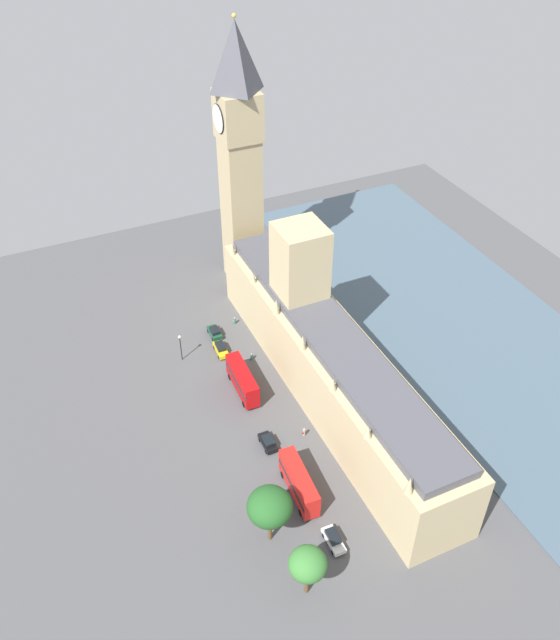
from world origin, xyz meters
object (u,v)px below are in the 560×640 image
car_yellow_cab_trailing (221,349)px  street_lamp_slot_12 (180,343)px  parliament_building (326,355)px  double_decker_bus_kerbside (299,482)px  pedestrian_opposite_hall (252,357)px  street_lamp_slot_11 (296,560)px  double_decker_bus_near_tower (242,380)px  car_black_leading (268,442)px  car_dark_green_corner (215,332)px  plane_tree_slot_10 (270,507)px  pedestrian_under_trees (304,432)px  plane_tree_midblock (308,564)px  pedestrian_far_end (235,321)px  car_white_by_river_gate (333,539)px  clock_tower (240,157)px

car_yellow_cab_trailing → street_lamp_slot_12: (7.27, -1.18, 3.17)m
parliament_building → double_decker_bus_kerbside: parliament_building is taller
pedestrian_opposite_hall → street_lamp_slot_11: street_lamp_slot_11 is taller
double_decker_bus_near_tower → car_black_leading: double_decker_bus_near_tower is taller
car_dark_green_corner → plane_tree_slot_10: 46.59m
double_decker_bus_kerbside → pedestrian_opposite_hall: 31.31m
pedestrian_under_trees → plane_tree_midblock: plane_tree_midblock is taller
pedestrian_far_end → plane_tree_midblock: 58.06m
plane_tree_midblock → car_white_by_river_gate: bearing=-143.8°
car_white_by_river_gate → pedestrian_far_end: bearing=-94.8°
car_dark_green_corner → car_white_by_river_gate: (0.63, 49.82, 0.00)m
double_decker_bus_near_tower → car_white_by_river_gate: 33.52m
car_black_leading → plane_tree_slot_10: size_ratio=0.42×
clock_tower → street_lamp_slot_12: size_ratio=9.36×
double_decker_bus_near_tower → street_lamp_slot_12: size_ratio=1.84×
car_white_by_river_gate → plane_tree_midblock: size_ratio=0.53×
pedestrian_far_end → car_black_leading: bearing=175.0°
clock_tower → car_yellow_cab_trailing: clock_tower is taller
clock_tower → pedestrian_opposite_hall: (9.14, 25.92, -27.11)m
car_yellow_cab_trailing → car_black_leading: 24.62m
plane_tree_midblock → plane_tree_slot_10: plane_tree_slot_10 is taller
pedestrian_under_trees → street_lamp_slot_11: size_ratio=0.24×
parliament_building → street_lamp_slot_11: (20.51, 30.81, -3.04)m
car_yellow_cab_trailing → plane_tree_slot_10: size_ratio=0.47×
plane_tree_slot_10 → car_dark_green_corner: bearing=-100.5°
parliament_building → double_decker_bus_near_tower: (13.36, -5.42, -5.19)m
clock_tower → plane_tree_midblock: bearing=74.1°
car_black_leading → plane_tree_midblock: 26.10m
double_decker_bus_near_tower → pedestrian_under_trees: size_ratio=6.26×
clock_tower → pedestrian_opposite_hall: size_ratio=35.86×
double_decker_bus_near_tower → street_lamp_slot_11: size_ratio=1.53×
parliament_building → clock_tower: size_ratio=1.27×
double_decker_bus_near_tower → pedestrian_under_trees: (-5.21, 13.84, -1.87)m
car_yellow_cab_trailing → car_white_by_river_gate: (-0.03, 44.66, -0.00)m
plane_tree_slot_10 → street_lamp_slot_11: 7.65m
clock_tower → car_black_leading: size_ratio=12.71×
car_dark_green_corner → pedestrian_opposite_hall: car_dark_green_corner is taller
car_white_by_river_gate → plane_tree_slot_10: plane_tree_slot_10 is taller
double_decker_bus_kerbside → street_lamp_slot_12: bearing=104.1°
pedestrian_far_end → double_decker_bus_kerbside: bearing=178.5°
double_decker_bus_kerbside → pedestrian_far_end: bearing=85.3°
car_yellow_cab_trailing → car_black_leading: same height
double_decker_bus_kerbside → plane_tree_slot_10: bearing=-139.7°
car_white_by_river_gate → pedestrian_far_end: (-5.53, -51.64, -0.20)m
car_dark_green_corner → pedestrian_opposite_hall: 10.14m
pedestrian_under_trees → street_lamp_slot_12: (12.40, -26.21, 3.30)m
car_dark_green_corner → car_yellow_cab_trailing: 5.20m
pedestrian_under_trees → double_decker_bus_kerbside: bearing=132.7°
car_yellow_cab_trailing → pedestrian_under_trees: bearing=104.3°
street_lamp_slot_11 → clock_tower: bearing=-106.8°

